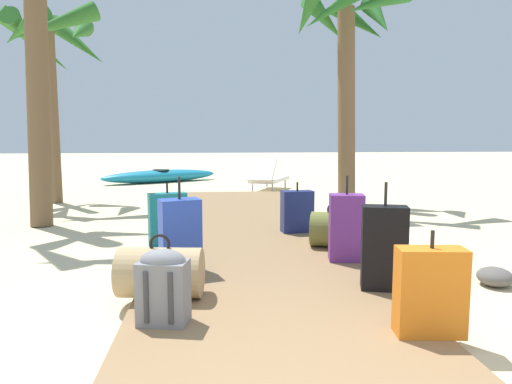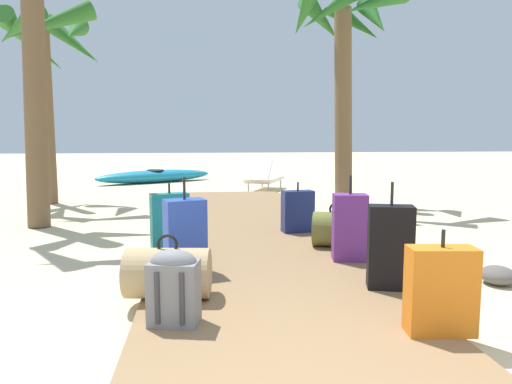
% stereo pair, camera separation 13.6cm
% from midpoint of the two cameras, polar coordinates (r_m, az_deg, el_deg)
% --- Properties ---
extents(ground_plane, '(60.00, 60.00, 0.00)m').
position_cam_midpoint_polar(ground_plane, '(5.29, -0.89, -7.68)').
color(ground_plane, beige).
extents(boardwalk, '(2.08, 8.91, 0.08)m').
position_cam_midpoint_polar(boardwalk, '(6.15, -1.69, -5.24)').
color(boardwalk, olive).
rests_on(boardwalk, ground).
extents(duffel_bag_tan, '(0.68, 0.46, 0.50)m').
position_cam_midpoint_polar(duffel_bag_tan, '(3.79, -11.45, -9.42)').
color(duffel_bag_tan, tan).
rests_on(duffel_bag_tan, boardwalk).
extents(duffel_bag_olive, '(0.61, 0.53, 0.50)m').
position_cam_midpoint_polar(duffel_bag_olive, '(5.43, 8.80, -4.40)').
color(duffel_bag_olive, olive).
rests_on(duffel_bag_olive, boardwalk).
extents(suitcase_navy, '(0.42, 0.24, 0.65)m').
position_cam_midpoint_polar(suitcase_navy, '(6.17, 4.35, -2.30)').
color(suitcase_navy, navy).
rests_on(suitcase_navy, boardwalk).
extents(suitcase_black, '(0.39, 0.28, 0.87)m').
position_cam_midpoint_polar(suitcase_black, '(4.04, 14.76, -6.35)').
color(suitcase_black, black).
rests_on(suitcase_black, boardwalk).
extents(suitcase_blue, '(0.41, 0.32, 0.87)m').
position_cam_midpoint_polar(suitcase_blue, '(4.39, -9.32, -5.21)').
color(suitcase_blue, '#2847B7').
rests_on(suitcase_blue, boardwalk).
extents(suitcase_teal, '(0.44, 0.27, 0.72)m').
position_cam_midpoint_polar(suitcase_teal, '(5.39, -10.93, -3.35)').
color(suitcase_teal, '#197A7F').
rests_on(suitcase_teal, boardwalk).
extents(suitcase_orange, '(0.44, 0.24, 0.67)m').
position_cam_midpoint_polar(suitcase_orange, '(3.25, 20.00, -10.96)').
color(suitcase_orange, orange).
rests_on(suitcase_orange, boardwalk).
extents(backpack_grey, '(0.36, 0.28, 0.50)m').
position_cam_midpoint_polar(backpack_grey, '(3.26, -10.97, -10.86)').
color(backpack_grey, slate).
rests_on(backpack_grey, boardwalk).
extents(suitcase_purple, '(0.36, 0.27, 0.85)m').
position_cam_midpoint_polar(suitcase_purple, '(4.85, 10.29, -4.14)').
color(suitcase_purple, '#6B2D84').
rests_on(suitcase_purple, boardwalk).
extents(palm_tree_far_left, '(2.27, 2.40, 3.79)m').
position_cam_midpoint_polar(palm_tree_far_left, '(10.18, -24.12, 15.81)').
color(palm_tree_far_left, brown).
rests_on(palm_tree_far_left, ground).
extents(palm_tree_far_right, '(2.08, 2.08, 4.00)m').
position_cam_midpoint_polar(palm_tree_far_right, '(9.21, 9.97, 17.51)').
color(palm_tree_far_right, brown).
rests_on(palm_tree_far_right, ground).
extents(lounge_chair, '(1.16, 1.64, 0.80)m').
position_cam_midpoint_polar(lounge_chair, '(11.33, 0.54, 1.79)').
color(lounge_chair, white).
rests_on(lounge_chair, ground).
extents(kayak, '(3.27, 2.22, 0.36)m').
position_cam_midpoint_polar(kayak, '(13.62, -12.19, 1.86)').
color(kayak, teal).
rests_on(kayak, ground).
extents(rock_right_far, '(0.36, 0.38, 0.16)m').
position_cam_midpoint_polar(rock_right_far, '(4.81, 26.12, -8.88)').
color(rock_right_far, '#5B5651').
rests_on(rock_right_far, ground).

